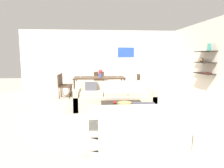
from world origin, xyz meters
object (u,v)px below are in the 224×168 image
Objects in this scene: coffee_table at (123,113)px; sofa_beige at (114,98)px; centerpiece_vase at (100,73)px; candle_jar at (137,105)px; loveseat_white at (136,128)px; wine_glass_left_far at (81,74)px; dining_chair_left_near at (62,85)px; dining_chair_left_far at (64,83)px; wine_glass_right_near at (118,74)px; decorative_bowl at (125,103)px; dining_table at (99,79)px; dining_chair_right_near at (136,84)px; dining_chair_head at (99,81)px; apple_on_coffee_table at (115,102)px; wine_glass_left_near at (80,75)px; wine_glass_head at (99,73)px.

sofa_beige is at bearing 95.55° from coffee_table.
centerpiece_vase is at bearing 99.13° from coffee_table.
centerpiece_vase is at bearing 104.36° from candle_jar.
loveseat_white is 10.40× the size of wine_glass_left_far.
dining_chair_left_near is 1.00× the size of dining_chair_left_far.
wine_glass_right_near is 0.68m from centerpiece_vase.
loveseat_white is 1.34m from decorative_bowl.
dining_table is at bearing 170.43° from wine_glass_right_near.
candle_jar is at bearing -100.55° from dining_chair_right_near.
dining_chair_head is at bearing 90.00° from dining_table.
dining_table is 2.22× the size of dining_chair_head.
wine_glass_right_near is (0.71, -0.12, 0.19)m from dining_table.
dining_chair_left_near reaches higher than decorative_bowl.
dining_chair_left_near reaches higher than candle_jar.
coffee_table is at bearing -38.52° from apple_on_coffee_table.
wine_glass_left_near is at bearing -90.00° from wine_glass_left_far.
dining_chair_left_near is 2.77m from dining_chair_right_near.
sofa_beige and loveseat_white have the same top height.
decorative_bowl is at bearing -80.46° from wine_glass_head.
candle_jar is at bearing -30.17° from decorative_bowl.
dining_chair_left_near is 2.95× the size of centerpiece_vase.
wine_glass_left_far is at bearing 170.43° from dining_table.
dining_chair_left_near reaches higher than dining_table.
sofa_beige is 26.08× the size of candle_jar.
wine_glass_right_near is 0.56× the size of centerpiece_vase.
wine_glass_left_near is (-1.30, 4.17, 0.56)m from loveseat_white.
wine_glass_left_far reaches higher than sofa_beige.
coffee_table is 0.55× the size of dining_table.
sofa_beige is at bearing 93.96° from loveseat_white.
wine_glass_right_near reaches higher than loveseat_white.
candle_jar is at bearing -75.64° from centerpiece_vase.
wine_glass_head is at bearing 90.00° from dining_table.
dining_table is at bearing 171.02° from dining_chair_right_near.
decorative_bowl is at bearing -26.64° from apple_on_coffee_table.
dining_chair_left_far is 0.77m from wine_glass_left_far.
candle_jar is 0.10× the size of dining_chair_head.
apple_on_coffee_table is (-0.23, 0.11, 0.00)m from decorative_bowl.
dining_chair_head is (0.00, 0.89, -0.18)m from dining_table.
wine_glass_left_far is (-1.56, 3.24, 0.44)m from candle_jar.
wine_glass_right_near is at bearing 86.29° from coffee_table.
decorative_bowl is 1.20× the size of centerpiece_vase.
wine_glass_left_near is 0.24m from wine_glass_left_far.
wine_glass_left_far reaches higher than dining_chair_head.
dining_chair_head is at bearing 101.90° from candle_jar.
dining_table is at bearing 102.79° from sofa_beige.
sofa_beige is at bearing -79.57° from wine_glass_head.
dining_chair_right_near is at bearing 68.32° from apple_on_coffee_table.
wine_glass_right_near is 1.45m from wine_glass_left_far.
wine_glass_head is at bearing 103.41° from candle_jar.
sofa_beige is 2.32m from wine_glass_left_far.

